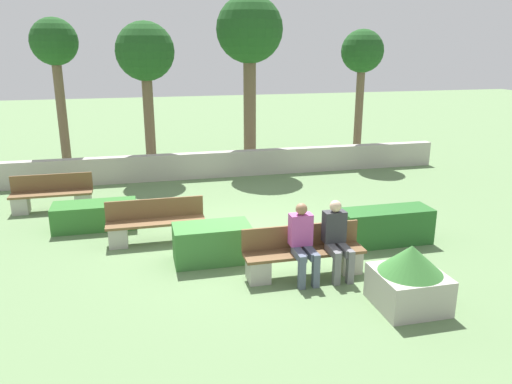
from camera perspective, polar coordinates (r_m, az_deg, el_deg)
name	(u,v)px	position (r m, az deg, el deg)	size (l,w,h in m)	color
ground_plane	(255,242)	(10.13, -0.11, -5.73)	(60.00, 60.00, 0.00)	#607F51
perimeter_wall	(214,165)	(15.00, -4.86, 3.14)	(14.32, 0.30, 0.76)	#ADA89E
bench_front	(304,256)	(8.67, 5.49, -7.35)	(2.10, 0.48, 0.85)	brown
bench_left_side	(156,226)	(10.23, -11.33, -3.85)	(1.95, 0.48, 0.85)	brown
bench_right_side	(52,197)	(12.88, -22.26, -0.55)	(1.87, 0.49, 0.85)	brown
person_seated_man	(337,236)	(8.58, 9.21, -4.97)	(0.38, 0.64, 1.32)	slate
person_seated_woman	(303,239)	(8.37, 5.37, -5.39)	(0.38, 0.64, 1.31)	#515B70
hedge_block_near_left	(212,243)	(9.21, -5.05, -5.83)	(1.39, 0.73, 0.69)	#3D7A38
hedge_block_near_right	(385,226)	(10.30, 14.57, -3.79)	(1.83, 0.64, 0.71)	#286028
hedge_block_mid_left	(95,216)	(11.35, -17.92, -2.57)	(1.75, 0.74, 0.56)	#33702D
planter_corner_right	(409,277)	(7.92, 17.14, -9.23)	(0.98, 0.98, 0.99)	#ADA89E
tree_leftmost	(55,49)	(16.33, -22.01, 14.93)	(1.38, 1.38, 4.61)	brown
tree_center_left	(145,55)	(15.36, -12.54, 14.99)	(1.71, 1.71, 4.50)	brown
tree_center_right	(249,34)	(15.95, -0.75, 17.57)	(2.04, 2.04, 5.31)	brown
tree_rightmost	(362,56)	(17.03, 12.02, 14.95)	(1.37, 1.37, 4.32)	brown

